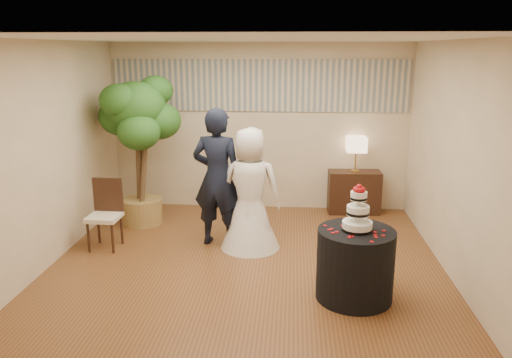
# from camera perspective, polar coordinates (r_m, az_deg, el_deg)

# --- Properties ---
(floor) EXTENTS (5.00, 5.00, 0.00)m
(floor) POSITION_cam_1_polar(r_m,az_deg,el_deg) (6.47, -1.17, -9.93)
(floor) COLOR brown
(floor) RESTS_ON ground
(ceiling) EXTENTS (5.00, 5.00, 0.00)m
(ceiling) POSITION_cam_1_polar(r_m,az_deg,el_deg) (5.88, -1.31, 15.72)
(ceiling) COLOR white
(ceiling) RESTS_ON wall_back
(wall_back) EXTENTS (5.00, 0.06, 2.80)m
(wall_back) POSITION_cam_1_polar(r_m,az_deg,el_deg) (8.47, 0.39, 5.91)
(wall_back) COLOR beige
(wall_back) RESTS_ON ground
(wall_front) EXTENTS (5.00, 0.06, 2.80)m
(wall_front) POSITION_cam_1_polar(r_m,az_deg,el_deg) (3.64, -5.01, -6.23)
(wall_front) COLOR beige
(wall_front) RESTS_ON ground
(wall_left) EXTENTS (0.06, 5.00, 2.80)m
(wall_left) POSITION_cam_1_polar(r_m,az_deg,el_deg) (6.73, -22.95, 2.44)
(wall_left) COLOR beige
(wall_left) RESTS_ON ground
(wall_right) EXTENTS (0.06, 5.00, 2.80)m
(wall_right) POSITION_cam_1_polar(r_m,az_deg,el_deg) (6.30, 22.05, 1.74)
(wall_right) COLOR beige
(wall_right) RESTS_ON ground
(mural_border) EXTENTS (4.90, 0.02, 0.85)m
(mural_border) POSITION_cam_1_polar(r_m,az_deg,el_deg) (8.37, 0.39, 10.63)
(mural_border) COLOR #A29F93
(mural_border) RESTS_ON wall_back
(groom) EXTENTS (0.78, 0.58, 1.94)m
(groom) POSITION_cam_1_polar(r_m,az_deg,el_deg) (6.88, -4.42, 0.14)
(groom) COLOR black
(groom) RESTS_ON floor
(bride) EXTENTS (0.89, 0.89, 1.69)m
(bride) POSITION_cam_1_polar(r_m,az_deg,el_deg) (6.78, -0.68, -1.12)
(bride) COLOR white
(bride) RESTS_ON floor
(cake_table) EXTENTS (1.11, 1.11, 0.80)m
(cake_table) POSITION_cam_1_polar(r_m,az_deg,el_deg) (5.66, 11.25, -9.56)
(cake_table) COLOR black
(cake_table) RESTS_ON floor
(wedding_cake) EXTENTS (0.33, 0.33, 0.52)m
(wedding_cake) POSITION_cam_1_polar(r_m,az_deg,el_deg) (5.42, 11.60, -3.20)
(wedding_cake) COLOR white
(wedding_cake) RESTS_ON cake_table
(console) EXTENTS (0.87, 0.41, 0.71)m
(console) POSITION_cam_1_polar(r_m,az_deg,el_deg) (8.54, 11.13, -1.47)
(console) COLOR black
(console) RESTS_ON floor
(table_lamp) EXTENTS (0.32, 0.32, 0.58)m
(table_lamp) POSITION_cam_1_polar(r_m,az_deg,el_deg) (8.38, 11.35, 2.78)
(table_lamp) COLOR beige
(table_lamp) RESTS_ON console
(ficus_tree) EXTENTS (1.40, 1.40, 2.35)m
(ficus_tree) POSITION_cam_1_polar(r_m,az_deg,el_deg) (7.86, -13.28, 3.17)
(ficus_tree) COLOR #26571B
(ficus_tree) RESTS_ON floor
(side_chair) EXTENTS (0.45, 0.47, 0.96)m
(side_chair) POSITION_cam_1_polar(r_m,az_deg,el_deg) (7.17, -16.99, -3.98)
(side_chair) COLOR black
(side_chair) RESTS_ON floor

